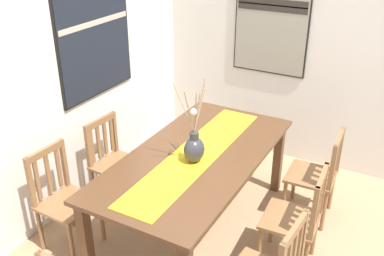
% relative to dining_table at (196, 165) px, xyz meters
% --- Properties ---
extents(wall_back, '(6.40, 0.12, 2.70)m').
position_rel_dining_table_xyz_m(wall_back, '(-0.12, 1.29, 0.68)').
color(wall_back, silver).
rests_on(wall_back, ground_plane).
extents(wall_side, '(0.12, 6.40, 2.70)m').
position_rel_dining_table_xyz_m(wall_side, '(1.74, -0.57, 0.68)').
color(wall_side, silver).
rests_on(wall_side, ground_plane).
extents(dining_table, '(2.04, 1.01, 0.77)m').
position_rel_dining_table_xyz_m(dining_table, '(0.00, 0.00, 0.00)').
color(dining_table, '#51331E').
rests_on(dining_table, ground_plane).
extents(table_runner, '(1.88, 0.36, 0.01)m').
position_rel_dining_table_xyz_m(table_runner, '(0.00, -0.00, 0.10)').
color(table_runner, gold).
rests_on(table_runner, dining_table).
extents(centerpiece_vase, '(0.30, 0.23, 0.69)m').
position_rel_dining_table_xyz_m(centerpiece_vase, '(-0.10, -0.04, 0.22)').
color(centerpiece_vase, '#333338').
rests_on(centerpiece_vase, dining_table).
extents(chair_0, '(0.45, 0.45, 0.89)m').
position_rel_dining_table_xyz_m(chair_0, '(-0.01, -0.91, -0.20)').
color(chair_0, brown).
rests_on(chair_0, ground_plane).
extents(chair_2, '(0.44, 0.44, 0.88)m').
position_rel_dining_table_xyz_m(chair_2, '(0.70, -0.88, -0.21)').
color(chair_2, brown).
rests_on(chair_2, ground_plane).
extents(chair_4, '(0.45, 0.45, 0.87)m').
position_rel_dining_table_xyz_m(chair_4, '(0.00, 0.89, -0.22)').
color(chair_4, brown).
rests_on(chair_4, ground_plane).
extents(chair_5, '(0.44, 0.44, 0.89)m').
position_rel_dining_table_xyz_m(chair_5, '(-0.69, 0.88, -0.21)').
color(chair_5, brown).
rests_on(chair_5, ground_plane).
extents(painting_on_back_wall, '(0.99, 0.05, 1.20)m').
position_rel_dining_table_xyz_m(painting_on_back_wall, '(0.28, 1.22, 0.92)').
color(painting_on_back_wall, black).
extents(painting_on_side_wall, '(0.05, 0.81, 1.22)m').
position_rel_dining_table_xyz_m(painting_on_side_wall, '(1.68, -0.00, 0.92)').
color(painting_on_side_wall, black).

